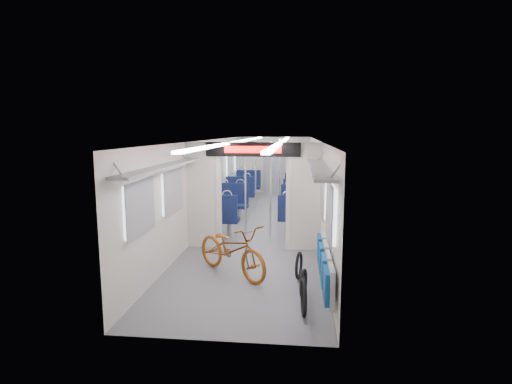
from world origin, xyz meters
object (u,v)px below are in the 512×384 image
at_px(seat_bay_far_right, 297,188).
at_px(stanchion_far_right, 279,176).
at_px(seat_bay_near_right, 297,206).
at_px(stanchion_near_right, 271,192).
at_px(bike_hoop_c, 299,267).
at_px(seat_bay_near_left, 226,206).
at_px(bike_hoop_b, 303,285).
at_px(bike_hoop_a, 304,299).
at_px(stanchion_near_left, 245,192).
at_px(bicycle, 232,249).
at_px(stanchion_far_left, 256,175).
at_px(flip_bench, 325,264).
at_px(seat_bay_far_left, 245,186).

distance_m(seat_bay_far_right, stanchion_far_right, 2.00).
xyz_separation_m(seat_bay_near_right, stanchion_near_right, (-0.60, -1.58, 0.60)).
height_order(bike_hoop_c, seat_bay_near_left, seat_bay_near_left).
bearing_deg(bike_hoop_b, bike_hoop_a, -90.75).
bearing_deg(seat_bay_near_right, stanchion_near_left, -126.01).
distance_m(bike_hoop_b, seat_bay_far_right, 8.22).
bearing_deg(bicycle, stanchion_far_left, 43.65).
relative_size(flip_bench, bike_hoop_c, 4.37).
bearing_deg(stanchion_far_left, stanchion_near_left, -87.92).
bearing_deg(seat_bay_far_right, flip_bench, -87.12).
xyz_separation_m(seat_bay_far_left, stanchion_far_left, (0.57, -1.68, 0.58)).
distance_m(seat_bay_near_right, stanchion_near_left, 2.08).
bearing_deg(seat_bay_near_left, flip_bench, -63.01).
distance_m(flip_bench, stanchion_far_left, 6.91).
bearing_deg(stanchion_near_right, stanchion_far_left, 101.41).
xyz_separation_m(seat_bay_near_left, stanchion_near_right, (1.27, -1.29, 0.58)).
bearing_deg(stanchion_near_left, seat_bay_near_left, 118.00).
relative_size(seat_bay_far_left, stanchion_near_right, 1.00).
relative_size(bike_hoop_a, stanchion_far_right, 0.23).
bearing_deg(flip_bench, bike_hoop_b, 159.89).
distance_m(bike_hoop_b, stanchion_far_left, 6.78).
height_order(bike_hoop_b, seat_bay_near_right, seat_bay_near_right).
xyz_separation_m(stanchion_near_left, stanchion_far_left, (-0.13, 3.50, 0.00)).
relative_size(bike_hoop_c, seat_bay_far_left, 0.21).
height_order(seat_bay_near_left, seat_bay_far_left, seat_bay_far_left).
xyz_separation_m(bike_hoop_b, bike_hoop_c, (-0.07, 0.79, 0.01)).
height_order(bicycle, stanchion_far_right, stanchion_far_right).
relative_size(seat_bay_far_right, stanchion_near_right, 0.88).
bearing_deg(seat_bay_far_right, bike_hoop_b, -89.20).
relative_size(seat_bay_near_left, seat_bay_far_left, 0.99).
xyz_separation_m(bike_hoop_a, bike_hoop_b, (0.01, 0.61, -0.04)).
height_order(bike_hoop_c, stanchion_far_left, stanchion_far_left).
bearing_deg(bike_hoop_b, stanchion_near_right, 102.96).
bearing_deg(bike_hoop_a, seat_bay_far_right, 90.70).
bearing_deg(seat_bay_far_left, stanchion_near_left, -82.29).
relative_size(flip_bench, stanchion_far_left, 0.91).
xyz_separation_m(flip_bench, bike_hoop_c, (-0.37, 0.90, -0.37)).
bearing_deg(stanchion_near_left, stanchion_far_right, 79.34).
height_order(seat_bay_far_left, stanchion_far_left, stanchion_far_left).
xyz_separation_m(seat_bay_near_right, stanchion_far_right, (-0.54, 1.72, 0.60)).
distance_m(bicycle, stanchion_near_right, 2.39).
bearing_deg(stanchion_near_right, flip_bench, -72.42).
bearing_deg(flip_bench, stanchion_near_left, 116.56).
xyz_separation_m(stanchion_near_right, stanchion_far_right, (0.05, 3.29, 0.00)).
bearing_deg(bike_hoop_c, stanchion_near_left, 118.13).
height_order(bike_hoop_c, seat_bay_far_right, seat_bay_far_right).
bearing_deg(bike_hoop_a, stanchion_far_left, 101.07).
distance_m(flip_bench, bike_hoop_b, 0.50).
bearing_deg(stanchion_near_right, bicycle, -103.59).
height_order(bike_hoop_b, stanchion_far_left, stanchion_far_left).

